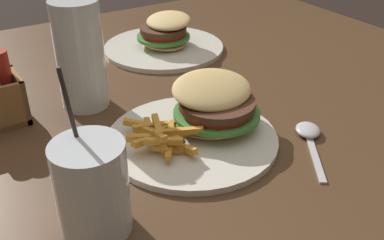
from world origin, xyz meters
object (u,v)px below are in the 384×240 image
(spoon, at_px, (309,133))
(juice_glass, at_px, (93,192))
(beer_glass, at_px, (81,59))
(meal_plate_far, at_px, (164,39))
(meal_plate_near, at_px, (203,119))

(spoon, bearing_deg, juice_glass, 127.30)
(beer_glass, distance_m, meal_plate_far, 0.30)
(spoon, bearing_deg, meal_plate_far, 36.66)
(beer_glass, bearing_deg, spoon, -48.13)
(meal_plate_far, bearing_deg, juice_glass, -127.05)
(beer_glass, distance_m, spoon, 0.39)
(juice_glass, relative_size, spoon, 1.45)
(meal_plate_near, height_order, meal_plate_far, meal_plate_near)
(juice_glass, relative_size, meal_plate_far, 0.74)
(juice_glass, xyz_separation_m, spoon, (0.36, 0.01, -0.05))
(meal_plate_near, relative_size, meal_plate_far, 0.98)
(juice_glass, xyz_separation_m, meal_plate_far, (0.35, 0.46, -0.03))
(meal_plate_near, distance_m, meal_plate_far, 0.37)
(juice_glass, bearing_deg, beer_glass, 71.69)
(beer_glass, height_order, spoon, beer_glass)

